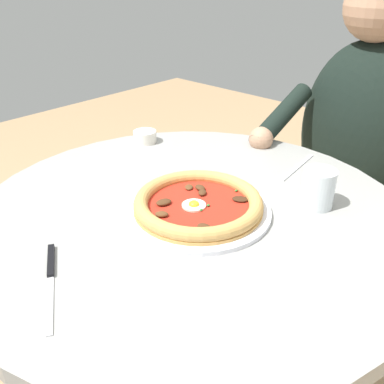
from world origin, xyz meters
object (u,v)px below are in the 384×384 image
object	(u,v)px
dining_table	(191,263)
pizza_on_plate	(199,205)
water_glass	(318,191)
ramekin_capers	(145,136)
steak_knife	(51,272)
fork_utensil	(298,167)
cafe_chair_diner	(364,179)
diner_person	(343,188)

from	to	relation	value
dining_table	pizza_on_plate	size ratio (longest dim) A/B	3.08
water_glass	ramekin_capers	size ratio (longest dim) A/B	1.26
steak_knife	fork_utensil	distance (m)	0.66
dining_table	ramekin_capers	world-z (taller)	ramekin_capers
pizza_on_plate	water_glass	size ratio (longest dim) A/B	3.63
dining_table	steak_knife	size ratio (longest dim) A/B	4.93
water_glass	ramekin_capers	world-z (taller)	water_glass
dining_table	water_glass	world-z (taller)	water_glass
pizza_on_plate	cafe_chair_diner	world-z (taller)	cafe_chair_diner
fork_utensil	cafe_chair_diner	size ratio (longest dim) A/B	0.22
water_glass	fork_utensil	world-z (taller)	water_glass
water_glass	cafe_chair_diner	xyz separation A→B (m)	(-0.64, -0.12, -0.25)
dining_table	ramekin_capers	bearing A→B (deg)	-117.93
steak_knife	water_glass	bearing A→B (deg)	156.79
pizza_on_plate	cafe_chair_diner	size ratio (longest dim) A/B	0.35
pizza_on_plate	fork_utensil	bearing A→B (deg)	173.00
pizza_on_plate	fork_utensil	size ratio (longest dim) A/B	1.63
dining_table	pizza_on_plate	world-z (taller)	pizza_on_plate
water_glass	diner_person	bearing A→B (deg)	-165.13
diner_person	cafe_chair_diner	bearing A→B (deg)	174.53
diner_person	ramekin_capers	bearing A→B (deg)	-39.39
diner_person	pizza_on_plate	bearing A→B (deg)	-2.90
steak_knife	ramekin_capers	xyz separation A→B (m)	(-0.51, -0.33, 0.02)
cafe_chair_diner	pizza_on_plate	bearing A→B (deg)	-3.35
pizza_on_plate	water_glass	distance (m)	0.26
steak_knife	diner_person	world-z (taller)	diner_person
steak_knife	ramekin_capers	world-z (taller)	ramekin_capers
water_glass	cafe_chair_diner	size ratio (longest dim) A/B	0.10
steak_knife	diner_person	bearing A→B (deg)	175.09
water_glass	ramekin_capers	distance (m)	0.55
water_glass	fork_utensil	distance (m)	0.19
dining_table	cafe_chair_diner	bearing A→B (deg)	175.16
fork_utensil	steak_knife	bearing A→B (deg)	-8.08
fork_utensil	diner_person	xyz separation A→B (m)	(-0.36, -0.01, -0.20)
fork_utensil	diner_person	bearing A→B (deg)	-179.00
ramekin_capers	cafe_chair_diner	distance (m)	0.81
diner_person	cafe_chair_diner	distance (m)	0.15
fork_utensil	water_glass	bearing A→B (deg)	41.37
pizza_on_plate	ramekin_capers	xyz separation A→B (m)	(-0.19, -0.38, 0.00)
pizza_on_plate	water_glass	bearing A→B (deg)	139.11
steak_knife	diner_person	distance (m)	1.03
pizza_on_plate	steak_knife	bearing A→B (deg)	-9.22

